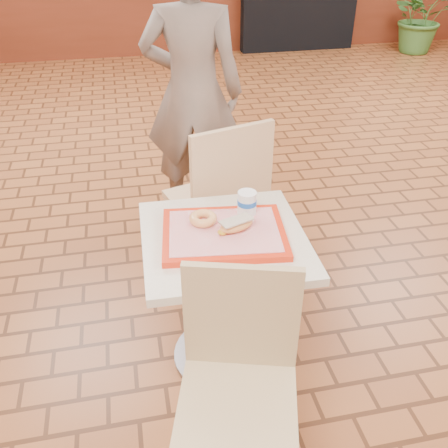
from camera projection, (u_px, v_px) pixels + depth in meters
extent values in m
cube|color=brown|center=(366.00, 265.00, 2.93)|extent=(8.00, 10.00, 0.01)
cube|color=#5E2312|center=(211.00, 14.00, 6.74)|extent=(8.00, 0.04, 1.00)
cube|color=beige|center=(224.00, 240.00, 1.99)|extent=(0.65, 0.65, 0.04)
cylinder|color=gray|center=(224.00, 304.00, 2.18)|extent=(0.07, 0.07, 0.65)
cylinder|color=gray|center=(224.00, 354.00, 2.35)|extent=(0.47, 0.47, 0.03)
cube|color=tan|center=(237.00, 406.00, 1.65)|extent=(0.49, 0.49, 0.04)
cube|color=tan|center=(241.00, 317.00, 1.67)|extent=(0.38, 0.14, 0.43)
cylinder|color=gray|center=(196.00, 400.00, 1.92)|extent=(0.03, 0.03, 0.38)
cylinder|color=gray|center=(283.00, 407.00, 1.90)|extent=(0.03, 0.03, 0.38)
cube|color=#DEB785|center=(215.00, 202.00, 2.68)|extent=(0.54, 0.54, 0.04)
cube|color=#DEB785|center=(232.00, 174.00, 2.39)|extent=(0.43, 0.15, 0.47)
cylinder|color=gray|center=(228.00, 214.00, 3.02)|extent=(0.03, 0.03, 0.42)
cylinder|color=gray|center=(172.00, 230.00, 2.87)|extent=(0.03, 0.03, 0.42)
cylinder|color=gray|center=(260.00, 245.00, 2.74)|extent=(0.03, 0.03, 0.42)
cylinder|color=gray|center=(199.00, 265.00, 2.60)|extent=(0.03, 0.03, 0.42)
imported|color=#75645A|center=(193.00, 93.00, 2.98)|extent=(0.69, 0.54, 1.68)
cube|color=red|center=(224.00, 234.00, 1.98)|extent=(0.48, 0.38, 0.03)
cube|color=#E18585|center=(224.00, 231.00, 1.97)|extent=(0.43, 0.32, 0.00)
torus|color=#E79954|center=(203.00, 218.00, 2.01)|extent=(0.13, 0.13, 0.04)
ellipsoid|color=#D47F3E|center=(236.00, 225.00, 1.96)|extent=(0.16, 0.12, 0.04)
cube|color=white|center=(236.00, 220.00, 1.95)|extent=(0.14, 0.10, 0.01)
ellipsoid|color=#BE8D1A|center=(222.00, 232.00, 1.94)|extent=(0.04, 0.03, 0.02)
cylinder|color=white|center=(247.00, 203.00, 2.05)|extent=(0.08, 0.08, 0.10)
cylinder|color=blue|center=(247.00, 202.00, 2.04)|extent=(0.08, 0.08, 0.02)
imported|color=#3A6C2B|center=(422.00, 17.00, 6.76)|extent=(0.89, 0.78, 0.93)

